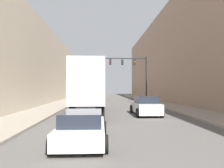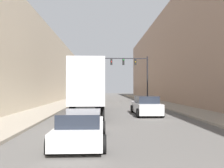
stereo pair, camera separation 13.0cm
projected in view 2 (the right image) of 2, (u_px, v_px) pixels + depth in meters
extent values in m
cube|color=gray|center=(160.00, 103.00, 31.73)|extent=(3.32, 80.00, 0.15)
cube|color=gray|center=(64.00, 103.00, 31.16)|extent=(3.32, 80.00, 0.15)
cube|color=#997A66|center=(191.00, 51.00, 32.07)|extent=(6.00, 80.00, 15.32)
cube|color=beige|center=(31.00, 67.00, 31.07)|extent=(6.00, 80.00, 10.66)
cube|color=silver|center=(90.00, 83.00, 18.11)|extent=(2.41, 9.18, 3.16)
cube|color=black|center=(90.00, 104.00, 18.08)|extent=(1.20, 9.18, 0.24)
cube|color=black|center=(93.00, 95.00, 23.98)|extent=(2.41, 2.61, 2.87)
cylinder|color=black|center=(71.00, 114.00, 14.64)|extent=(0.25, 1.00, 1.00)
cylinder|color=black|center=(103.00, 114.00, 14.72)|extent=(0.25, 1.00, 1.00)
cylinder|color=black|center=(74.00, 112.00, 15.84)|extent=(0.25, 1.00, 1.00)
cylinder|color=black|center=(103.00, 112.00, 15.92)|extent=(0.25, 1.00, 1.00)
cylinder|color=black|center=(84.00, 104.00, 23.92)|extent=(0.25, 1.00, 1.00)
cylinder|color=black|center=(103.00, 104.00, 24.01)|extent=(0.25, 1.00, 1.00)
cube|color=silver|center=(81.00, 131.00, 9.06)|extent=(1.79, 4.42, 0.60)
cube|color=#1E232D|center=(81.00, 118.00, 8.85)|extent=(1.58, 2.43, 0.52)
cylinder|color=black|center=(66.00, 128.00, 10.53)|extent=(0.25, 0.64, 0.64)
cylinder|color=black|center=(103.00, 128.00, 10.60)|extent=(0.25, 0.64, 0.64)
cylinder|color=black|center=(50.00, 145.00, 7.41)|extent=(0.25, 0.64, 0.64)
cylinder|color=black|center=(103.00, 144.00, 7.49)|extent=(0.25, 0.64, 0.64)
cube|color=silver|center=(146.00, 108.00, 18.34)|extent=(1.85, 4.69, 0.82)
cube|color=#1E232D|center=(146.00, 99.00, 18.12)|extent=(1.62, 2.58, 0.58)
cylinder|color=black|center=(132.00, 109.00, 19.94)|extent=(0.25, 0.70, 0.70)
cylinder|color=black|center=(152.00, 109.00, 20.01)|extent=(0.25, 0.70, 0.70)
cylinder|color=black|center=(138.00, 113.00, 16.55)|extent=(0.25, 0.70, 0.70)
cylinder|color=black|center=(162.00, 113.00, 16.63)|extent=(0.25, 0.70, 0.70)
cylinder|color=black|center=(147.00, 80.00, 31.94)|extent=(0.20, 0.20, 6.89)
cube|color=black|center=(123.00, 58.00, 31.86)|extent=(7.04, 0.12, 0.12)
cube|color=black|center=(135.00, 62.00, 31.92)|extent=(0.30, 0.24, 0.90)
sphere|color=gold|center=(136.00, 62.00, 31.78)|extent=(0.18, 0.18, 0.18)
cube|color=black|center=(123.00, 62.00, 31.85)|extent=(0.30, 0.24, 0.90)
sphere|color=green|center=(123.00, 60.00, 31.71)|extent=(0.18, 0.18, 0.18)
cube|color=black|center=(111.00, 62.00, 31.78)|extent=(0.30, 0.24, 0.90)
sphere|color=red|center=(111.00, 62.00, 31.64)|extent=(0.18, 0.18, 0.18)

